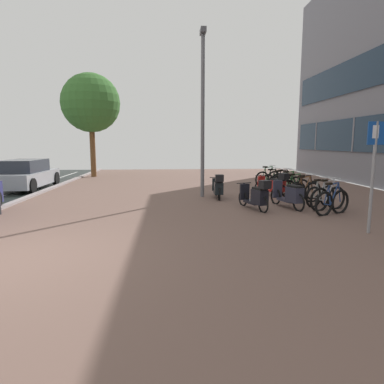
# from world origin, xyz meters

# --- Properties ---
(ground) EXTENTS (21.00, 40.00, 0.13)m
(ground) POSITION_xyz_m (1.43, 0.00, -0.02)
(ground) COLOR black
(bicycle_rack_00) EXTENTS (1.32, 0.66, 1.00)m
(bicycle_rack_00) POSITION_xyz_m (7.47, 3.24, 0.35)
(bicycle_rack_00) COLOR black
(bicycle_rack_00) RESTS_ON ground
(bicycle_rack_01) EXTENTS (1.36, 0.59, 1.03)m
(bicycle_rack_01) POSITION_xyz_m (7.65, 3.87, 0.36)
(bicycle_rack_01) COLOR black
(bicycle_rack_01) RESTS_ON ground
(bicycle_rack_02) EXTENTS (1.24, 0.62, 0.96)m
(bicycle_rack_02) POSITION_xyz_m (7.71, 4.50, 0.34)
(bicycle_rack_02) COLOR black
(bicycle_rack_02) RESTS_ON ground
(bicycle_rack_03) EXTENTS (1.34, 0.54, 1.00)m
(bicycle_rack_03) POSITION_xyz_m (7.45, 5.13, 0.35)
(bicycle_rack_03) COLOR black
(bicycle_rack_03) RESTS_ON ground
(bicycle_rack_04) EXTENTS (1.34, 0.52, 0.98)m
(bicycle_rack_04) POSITION_xyz_m (7.74, 5.77, 0.34)
(bicycle_rack_04) COLOR black
(bicycle_rack_04) RESTS_ON ground
(bicycle_rack_05) EXTENTS (1.31, 0.53, 0.96)m
(bicycle_rack_05) POSITION_xyz_m (7.61, 6.40, 0.34)
(bicycle_rack_05) COLOR black
(bicycle_rack_05) RESTS_ON ground
(bicycle_rack_06) EXTENTS (1.30, 0.61, 1.02)m
(bicycle_rack_06) POSITION_xyz_m (7.60, 7.03, 0.35)
(bicycle_rack_06) COLOR black
(bicycle_rack_06) RESTS_ON ground
(bicycle_rack_07) EXTENTS (1.30, 0.63, 1.02)m
(bicycle_rack_07) POSITION_xyz_m (7.58, 7.66, 0.36)
(bicycle_rack_07) COLOR black
(bicycle_rack_07) RESTS_ON ground
(bicycle_rack_08) EXTENTS (1.24, 0.55, 0.93)m
(bicycle_rack_08) POSITION_xyz_m (7.66, 8.29, 0.33)
(bicycle_rack_08) COLOR black
(bicycle_rack_08) RESTS_ON ground
(bicycle_rack_09) EXTENTS (1.16, 0.66, 0.95)m
(bicycle_rack_09) POSITION_xyz_m (7.53, 8.92, 0.33)
(bicycle_rack_09) COLOR black
(bicycle_rack_09) RESTS_ON ground
(bicycle_rack_10) EXTENTS (1.37, 0.51, 1.02)m
(bicycle_rack_10) POSITION_xyz_m (7.52, 9.55, 0.36)
(bicycle_rack_10) COLOR black
(bicycle_rack_10) RESTS_ON ground
(scooter_near) EXTENTS (0.52, 1.65, 0.95)m
(scooter_near) POSITION_xyz_m (4.62, 6.16, 0.43)
(scooter_near) COLOR black
(scooter_near) RESTS_ON ground
(scooter_mid) EXTENTS (0.78, 1.65, 0.98)m
(scooter_mid) POSITION_xyz_m (5.47, 3.99, 0.44)
(scooter_mid) COLOR black
(scooter_mid) RESTS_ON ground
(scooter_far) EXTENTS (1.00, 1.54, 0.95)m
(scooter_far) POSITION_xyz_m (6.84, 6.52, 0.43)
(scooter_far) COLOR black
(scooter_far) RESTS_ON ground
(scooter_extra) EXTENTS (0.71, 1.79, 0.87)m
(scooter_extra) POSITION_xyz_m (6.58, 4.22, 0.41)
(scooter_extra) COLOR black
(scooter_extra) RESTS_ON ground
(parked_car_far) EXTENTS (1.78, 3.93, 1.30)m
(parked_car_far) POSITION_xyz_m (-3.51, 9.36, 0.62)
(parked_car_far) COLOR #A0A5AD
(parked_car_far) RESTS_ON ground
(parking_sign) EXTENTS (0.40, 0.07, 2.49)m
(parking_sign) POSITION_xyz_m (7.34, 1.26, 1.54)
(parking_sign) COLOR gray
(parking_sign) RESTS_ON ground
(lamp_post) EXTENTS (0.20, 0.52, 6.06)m
(lamp_post) POSITION_xyz_m (4.09, 6.65, 3.35)
(lamp_post) COLOR slate
(lamp_post) RESTS_ON ground
(street_tree) EXTENTS (3.43, 3.43, 6.08)m
(street_tree) POSITION_xyz_m (-1.72, 14.68, 4.34)
(street_tree) COLOR brown
(street_tree) RESTS_ON ground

